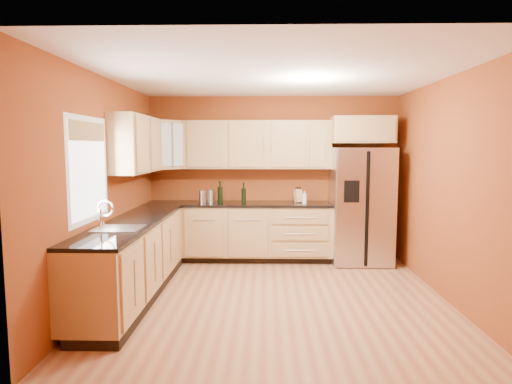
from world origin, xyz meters
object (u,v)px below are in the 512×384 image
soap_dispenser (304,197)px  refrigerator (360,206)px  canister_left (212,196)px  knife_block (298,196)px  wine_bottle_a (244,193)px

soap_dispenser → refrigerator: bearing=-0.9°
canister_left → soap_dispenser: size_ratio=1.06×
refrigerator → canister_left: refrigerator is taller
knife_block → soap_dispenser: 0.14m
refrigerator → wine_bottle_a: bearing=179.6°
wine_bottle_a → knife_block: size_ratio=1.55×
refrigerator → canister_left: 2.32m
canister_left → refrigerator: bearing=-1.9°
canister_left → wine_bottle_a: bearing=-7.2°
canister_left → wine_bottle_a: (0.51, -0.06, 0.06)m
knife_block → soap_dispenser: bearing=-73.9°
canister_left → soap_dispenser: canister_left is taller
refrigerator → knife_block: 0.97m
canister_left → knife_block: knife_block is taller
refrigerator → soap_dispenser: 0.88m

